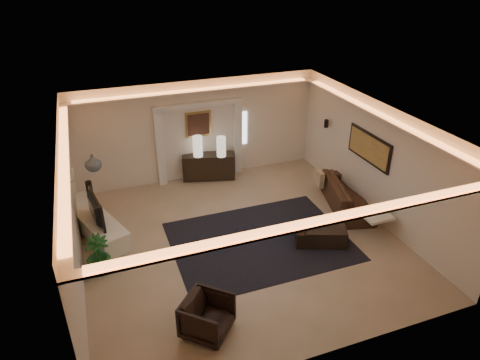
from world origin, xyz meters
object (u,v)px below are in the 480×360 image
object	(u,v)px
console	(209,166)
coffee_table	(320,235)
sofa	(347,194)
armchair	(207,317)

from	to	relation	value
console	coffee_table	distance (m)	4.23
sofa	coffee_table	size ratio (longest dim) A/B	2.02
console	sofa	bearing A→B (deg)	-27.90
console	armchair	size ratio (longest dim) A/B	1.89
sofa	coffee_table	world-z (taller)	sofa
armchair	coffee_table	bearing A→B (deg)	-19.93
console	coffee_table	bearing A→B (deg)	-54.44
sofa	coffee_table	bearing A→B (deg)	144.48
coffee_table	armchair	bearing A→B (deg)	-130.37
sofa	armchair	size ratio (longest dim) A/B	2.88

